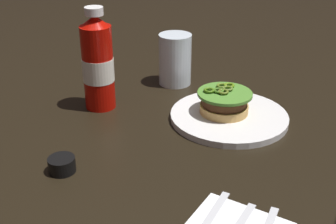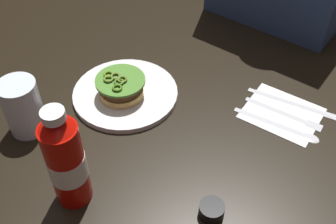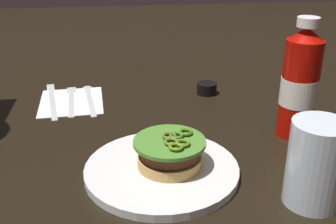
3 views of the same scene
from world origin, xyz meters
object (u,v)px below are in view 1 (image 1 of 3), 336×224
dinner_plate (229,116)px  condiment_cup (62,165)px  water_glass (175,59)px  ketchup_bottle (98,64)px  burger_sandwich (224,102)px

dinner_plate → condiment_cup: condiment_cup is taller
dinner_plate → water_glass: 0.23m
water_glass → condiment_cup: bearing=7.5°
ketchup_bottle → burger_sandwich: bearing=112.7°
dinner_plate → ketchup_bottle: (0.11, -0.27, 0.09)m
dinner_plate → condiment_cup: 0.37m
condiment_cup → water_glass: bearing=-172.5°
ketchup_bottle → condiment_cup: size_ratio=4.77×
water_glass → condiment_cup: (0.44, 0.06, -0.05)m
dinner_plate → ketchup_bottle: bearing=-68.3°
burger_sandwich → water_glass: water_glass is taller
ketchup_bottle → water_glass: (-0.21, 0.06, -0.04)m
burger_sandwich → dinner_plate: bearing=90.1°
burger_sandwich → water_glass: bearing=-117.8°
dinner_plate → burger_sandwich: burger_sandwich is taller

